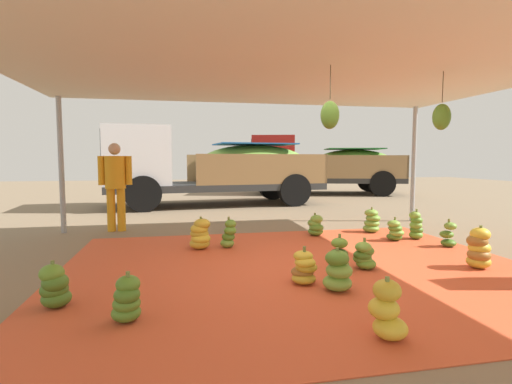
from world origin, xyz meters
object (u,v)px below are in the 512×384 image
banana_bunch_1 (479,249)px  banana_bunch_12 (387,311)px  banana_bunch_3 (304,268)px  cargo_truck_main (210,166)px  banana_bunch_7 (127,300)px  banana_bunch_10 (55,287)px  banana_bunch_5 (229,235)px  banana_bunch_15 (200,235)px  banana_bunch_0 (316,226)px  worker_0 (115,180)px  banana_bunch_8 (338,272)px  banana_bunch_9 (339,255)px  banana_bunch_13 (364,256)px  banana_bunch_14 (416,226)px  banana_bunch_6 (372,222)px  cargo_truck_far (321,165)px  banana_bunch_4 (448,235)px  banana_bunch_2 (395,231)px

banana_bunch_1 → banana_bunch_12: (-2.24, -1.60, -0.03)m
banana_bunch_3 → banana_bunch_12: (0.22, -1.45, 0.04)m
banana_bunch_3 → cargo_truck_main: bearing=93.2°
banana_bunch_7 → banana_bunch_10: bearing=147.0°
banana_bunch_5 → banana_bunch_15: (-0.46, 0.01, 0.02)m
banana_bunch_10 → cargo_truck_main: cargo_truck_main is taller
cargo_truck_main → banana_bunch_0: bearing=-73.9°
banana_bunch_7 → banana_bunch_12: (2.10, -0.73, 0.02)m
cargo_truck_main → worker_0: 4.64m
banana_bunch_8 → banana_bunch_10: bearing=178.6°
banana_bunch_8 → banana_bunch_15: 2.67m
banana_bunch_9 → worker_0: size_ratio=0.27×
banana_bunch_10 → banana_bunch_15: (1.51, 2.21, 0.03)m
banana_bunch_1 → banana_bunch_13: 1.53m
banana_bunch_14 → banana_bunch_5: bearing=-179.3°
banana_bunch_14 → banana_bunch_15: 3.87m
banana_bunch_7 → banana_bunch_13: banana_bunch_7 is taller
banana_bunch_7 → banana_bunch_15: banana_bunch_15 is taller
banana_bunch_6 → cargo_truck_far: cargo_truck_far is taller
banana_bunch_6 → banana_bunch_10: 5.76m
banana_bunch_7 → banana_bunch_8: banana_bunch_8 is taller
banana_bunch_5 → cargo_truck_main: (0.18, 6.02, 1.01)m
banana_bunch_4 → banana_bunch_2: bearing=134.6°
banana_bunch_0 → banana_bunch_9: (-0.47, -2.19, 0.01)m
banana_bunch_14 → banana_bunch_10: bearing=-157.3°
banana_bunch_14 → banana_bunch_7: bearing=-149.7°
banana_bunch_0 → banana_bunch_5: banana_bunch_5 is taller
banana_bunch_1 → banana_bunch_7: size_ratio=1.25×
banana_bunch_12 → cargo_truck_far: 13.36m
banana_bunch_2 → banana_bunch_12: bearing=-121.9°
banana_bunch_3 → banana_bunch_13: bearing=23.2°
banana_bunch_1 → banana_bunch_13: (-1.50, 0.27, -0.08)m
banana_bunch_9 → worker_0: 4.85m
banana_bunch_13 → banana_bunch_4: bearing=24.9°
banana_bunch_2 → banana_bunch_7: (-4.20, -2.65, 0.02)m
banana_bunch_12 → cargo_truck_far: bearing=71.6°
banana_bunch_9 → banana_bunch_15: 2.30m
worker_0 → banana_bunch_12: bearing=-61.7°
banana_bunch_1 → cargo_truck_far: bearing=79.9°
banana_bunch_12 → cargo_truck_main: 9.51m
banana_bunch_1 → cargo_truck_main: 8.41m
banana_bunch_5 → banana_bunch_15: 0.46m
banana_bunch_9 → banana_bunch_14: banana_bunch_14 is taller
banana_bunch_12 → worker_0: bearing=118.3°
banana_bunch_7 → cargo_truck_far: 13.51m
banana_bunch_3 → banana_bunch_5: 2.06m
banana_bunch_1 → banana_bunch_14: banana_bunch_1 is taller
banana_bunch_8 → banana_bunch_12: banana_bunch_12 is taller
banana_bunch_15 → banana_bunch_9: bearing=-41.7°
cargo_truck_far → banana_bunch_14: bearing=-100.2°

